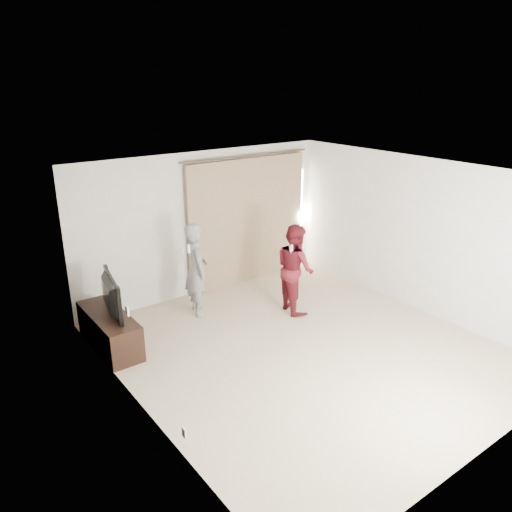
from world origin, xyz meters
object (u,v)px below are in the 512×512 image
at_px(tv_console, 110,330).
at_px(person_man, 196,269).
at_px(person_woman, 295,268).
at_px(tv, 106,296).

height_order(tv_console, person_man, person_man).
distance_m(tv_console, person_man, 1.72).
relative_size(tv_console, person_woman, 0.92).
distance_m(tv, person_woman, 3.10).
height_order(person_man, person_woman, person_man).
relative_size(tv_console, person_man, 0.88).
relative_size(person_man, person_woman, 1.04).
height_order(tv, person_man, person_man).
bearing_deg(tv, tv_console, 0.00).
distance_m(tv_console, tv, 0.56).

